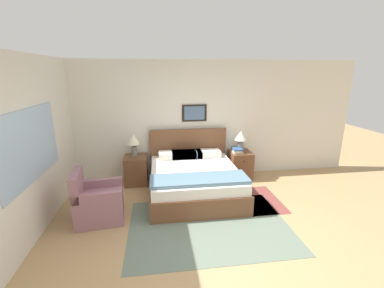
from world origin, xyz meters
name	(u,v)px	position (x,y,z in m)	size (l,w,h in m)	color
ground_plane	(220,247)	(0.00, 0.00, 0.00)	(16.00, 16.00, 0.00)	tan
wall_back	(193,120)	(0.00, 2.66, 1.30)	(7.53, 0.09, 2.60)	silver
wall_left	(44,139)	(-2.59, 1.29, 1.30)	(0.08, 5.03, 2.60)	silver
area_rug_main	(209,226)	(-0.04, 0.51, 0.00)	(2.49, 1.80, 0.01)	slate
area_rug_bedside	(254,200)	(0.96, 1.22, 0.00)	(0.95, 1.10, 0.01)	brown
bed	(194,179)	(-0.12, 1.65, 0.31)	(1.71, 1.91, 1.12)	brown
armchair	(97,203)	(-1.80, 0.95, 0.30)	(0.80, 0.72, 0.86)	#8E606B
nightstand_near_window	(136,170)	(-1.28, 2.32, 0.31)	(0.47, 0.53, 0.61)	brown
nightstand_by_door	(240,165)	(1.05, 2.32, 0.31)	(0.47, 0.53, 0.61)	brown
table_lamp_near_window	(134,141)	(-1.29, 2.33, 0.95)	(0.28, 0.28, 0.48)	slate
table_lamp_by_door	(241,137)	(1.03, 2.33, 0.95)	(0.28, 0.28, 0.48)	slate
book_thick_bottom	(237,152)	(0.94, 2.27, 0.63)	(0.21, 0.23, 0.04)	silver
book_hardcover_middle	(237,150)	(0.94, 2.27, 0.67)	(0.17, 0.28, 0.04)	beige
book_novel_upper	(237,149)	(0.94, 2.27, 0.71)	(0.22, 0.28, 0.04)	#335693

